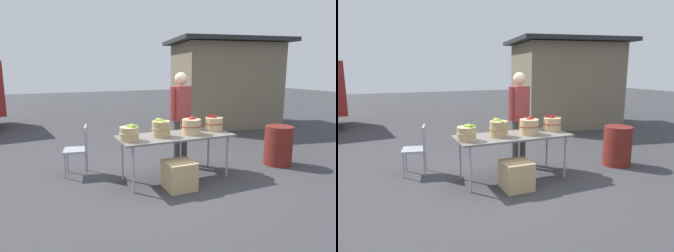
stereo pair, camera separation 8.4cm
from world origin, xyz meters
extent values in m
plane|color=#38383A|center=(0.00, 0.00, 0.00)|extent=(40.00, 40.00, 0.00)
cube|color=slate|center=(0.00, 0.00, 0.73)|extent=(1.90, 0.76, 0.03)
cylinder|color=#99999E|center=(-0.83, -0.30, 0.36)|extent=(0.04, 0.04, 0.72)
cylinder|color=#99999E|center=(0.83, -0.30, 0.36)|extent=(0.04, 0.04, 0.72)
cylinder|color=#99999E|center=(-0.83, 0.30, 0.36)|extent=(0.04, 0.04, 0.72)
cylinder|color=#99999E|center=(0.83, 0.30, 0.36)|extent=(0.04, 0.04, 0.72)
cylinder|color=tan|center=(-0.81, -0.07, 0.86)|extent=(0.29, 0.29, 0.21)
torus|color=tan|center=(-0.81, -0.07, 0.87)|extent=(0.31, 0.31, 0.01)
sphere|color=#7AA833|center=(-0.76, -0.11, 0.97)|extent=(0.07, 0.07, 0.07)
sphere|color=#7AA833|center=(-0.76, -0.12, 0.98)|extent=(0.06, 0.06, 0.06)
sphere|color=#9EC647|center=(-0.80, -0.07, 0.96)|extent=(0.07, 0.07, 0.07)
sphere|color=#8CB738|center=(-0.81, -0.05, 0.96)|extent=(0.07, 0.07, 0.07)
sphere|color=#7AA833|center=(-0.78, 0.00, 0.96)|extent=(0.07, 0.07, 0.07)
sphere|color=#8CB738|center=(-0.70, -0.08, 0.96)|extent=(0.07, 0.07, 0.07)
sphere|color=#7AA833|center=(-0.76, -0.01, 0.97)|extent=(0.07, 0.07, 0.07)
cylinder|color=tan|center=(-0.26, 0.00, 0.88)|extent=(0.29, 0.29, 0.25)
torus|color=tan|center=(-0.26, 0.00, 0.89)|extent=(0.31, 0.31, 0.01)
sphere|color=#7AA833|center=(-0.33, 0.03, 0.99)|extent=(0.08, 0.08, 0.08)
sphere|color=#7AA833|center=(-0.24, -0.10, 0.99)|extent=(0.07, 0.07, 0.07)
sphere|color=#7AA833|center=(-0.25, 0.00, 1.02)|extent=(0.06, 0.06, 0.06)
sphere|color=#9EC647|center=(-0.25, -0.01, 1.00)|extent=(0.07, 0.07, 0.07)
sphere|color=#9EC647|center=(-0.28, 0.07, 1.01)|extent=(0.08, 0.08, 0.08)
sphere|color=#9EC647|center=(-0.29, 0.06, 1.00)|extent=(0.08, 0.08, 0.08)
cylinder|color=tan|center=(0.28, -0.03, 0.88)|extent=(0.32, 0.32, 0.25)
torus|color=maroon|center=(0.28, -0.03, 0.89)|extent=(0.34, 0.34, 0.01)
sphere|color=maroon|center=(0.31, 0.01, 1.01)|extent=(0.07, 0.07, 0.07)
sphere|color=#B22319|center=(0.30, -0.03, 0.99)|extent=(0.07, 0.07, 0.07)
sphere|color=#B22319|center=(0.35, 0.04, 1.00)|extent=(0.08, 0.08, 0.08)
sphere|color=maroon|center=(0.33, -0.01, 1.00)|extent=(0.08, 0.08, 0.08)
sphere|color=#B22319|center=(0.28, -0.03, 1.00)|extent=(0.08, 0.08, 0.08)
sphere|color=maroon|center=(0.27, -0.03, 1.00)|extent=(0.08, 0.08, 0.08)
cylinder|color=tan|center=(0.79, 0.07, 0.87)|extent=(0.31, 0.31, 0.23)
torus|color=maroon|center=(0.79, 0.07, 0.88)|extent=(0.33, 0.33, 0.01)
sphere|color=maroon|center=(0.75, 0.04, 0.99)|extent=(0.07, 0.07, 0.07)
sphere|color=#B22319|center=(0.81, 0.07, 0.99)|extent=(0.07, 0.07, 0.07)
sphere|color=maroon|center=(0.72, 0.15, 0.98)|extent=(0.07, 0.07, 0.07)
sphere|color=maroon|center=(0.74, 0.13, 1.00)|extent=(0.08, 0.08, 0.08)
sphere|color=maroon|center=(0.79, 0.07, 0.98)|extent=(0.07, 0.07, 0.07)
sphere|color=maroon|center=(0.78, 0.13, 1.00)|extent=(0.07, 0.07, 0.07)
cylinder|color=#3F3F3F|center=(0.50, 0.66, 0.43)|extent=(0.13, 0.13, 0.86)
cylinder|color=#3F3F3F|center=(0.32, 0.61, 0.43)|extent=(0.13, 0.13, 0.86)
cube|color=maroon|center=(0.41, 0.63, 1.18)|extent=(0.37, 0.30, 0.65)
sphere|color=beige|center=(0.41, 0.63, 1.65)|extent=(0.23, 0.23, 0.23)
cylinder|color=maroon|center=(0.59, 0.68, 1.22)|extent=(0.09, 0.09, 0.57)
cylinder|color=maroon|center=(0.23, 0.59, 1.22)|extent=(0.09, 0.09, 0.57)
cube|color=black|center=(-3.05, 6.47, 1.57)|extent=(0.28, 1.75, 0.80)
cube|color=#726651|center=(3.68, 4.04, 1.30)|extent=(3.38, 2.90, 2.60)
cube|color=#262628|center=(3.68, 4.04, 2.68)|extent=(3.97, 3.49, 0.12)
cube|color=white|center=(3.90, 2.85, 1.50)|extent=(1.38, 0.29, 0.90)
cube|color=#99999E|center=(-1.50, 0.87, 0.44)|extent=(0.47, 0.47, 0.04)
cube|color=#99999E|center=(-1.32, 0.83, 0.66)|extent=(0.11, 0.40, 0.40)
cylinder|color=gray|center=(-1.63, 1.07, 0.21)|extent=(0.02, 0.02, 0.42)
cylinder|color=gray|center=(-1.70, 0.73, 0.21)|extent=(0.02, 0.02, 0.42)
cylinder|color=gray|center=(-1.30, 1.00, 0.21)|extent=(0.02, 0.02, 0.42)
cylinder|color=gray|center=(-1.37, 0.66, 0.21)|extent=(0.02, 0.02, 0.42)
cylinder|color=maroon|center=(2.14, -0.12, 0.38)|extent=(0.52, 0.52, 0.75)
cube|color=tan|center=(-0.14, -0.43, 0.22)|extent=(0.44, 0.44, 0.44)
camera|label=1|loc=(-2.08, -4.37, 1.83)|focal=32.10mm
camera|label=2|loc=(-2.00, -4.40, 1.83)|focal=32.10mm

